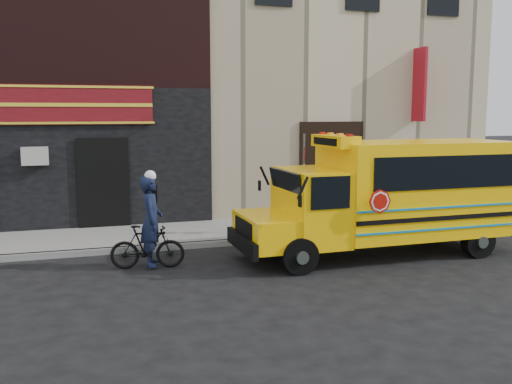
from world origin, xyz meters
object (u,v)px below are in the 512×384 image
at_px(cyclist, 151,223).
at_px(bicycle, 147,247).
at_px(sign_pole, 304,181).
at_px(school_bus, 393,193).

bearing_deg(cyclist, bicycle, 129.70).
distance_m(sign_pole, cyclist, 4.76).
xyz_separation_m(school_bus, sign_pole, (-1.39, 2.33, 0.09)).
xyz_separation_m(school_bus, cyclist, (-5.75, 0.52, -0.50)).
distance_m(sign_pole, bicycle, 4.97).
bearing_deg(school_bus, cyclist, 174.81).
height_order(sign_pole, bicycle, sign_pole).
bearing_deg(bicycle, school_bus, -85.06).
xyz_separation_m(sign_pole, bicycle, (-4.47, -1.87, -1.11)).
xyz_separation_m(sign_pole, cyclist, (-4.36, -1.81, -0.58)).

